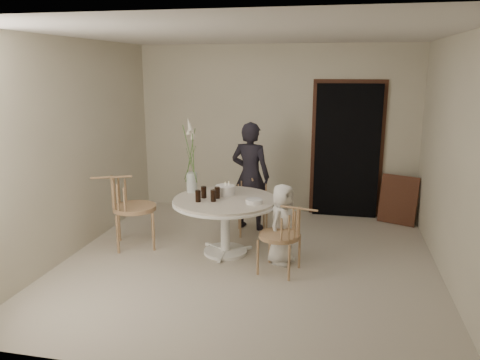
% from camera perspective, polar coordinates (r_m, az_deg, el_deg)
% --- Properties ---
extents(ground, '(4.50, 4.50, 0.00)m').
position_cam_1_polar(ground, '(5.84, 1.01, -10.04)').
color(ground, '#BDB6A2').
rests_on(ground, ground).
extents(room_shell, '(4.50, 4.50, 4.50)m').
position_cam_1_polar(room_shell, '(5.40, 1.08, 5.92)').
color(room_shell, silver).
rests_on(room_shell, ground).
extents(doorway, '(1.00, 0.10, 2.10)m').
position_cam_1_polar(doorway, '(7.55, 12.90, 3.42)').
color(doorway, black).
rests_on(doorway, ground).
extents(door_trim, '(1.12, 0.03, 2.22)m').
position_cam_1_polar(door_trim, '(7.58, 12.92, 3.91)').
color(door_trim, '#572C1D').
rests_on(door_trim, ground).
extents(table, '(1.33, 1.33, 0.73)m').
position_cam_1_polar(table, '(5.92, -1.83, -3.33)').
color(table, white).
rests_on(table, ground).
extents(picture_frame, '(0.58, 0.37, 0.74)m').
position_cam_1_polar(picture_frame, '(7.52, 18.74, -2.31)').
color(picture_frame, '#572C1D').
rests_on(picture_frame, ground).
extents(chair_far, '(0.52, 0.54, 0.80)m').
position_cam_1_polar(chair_far, '(6.78, 1.48, -2.01)').
color(chair_far, '#A97D5C').
rests_on(chair_far, ground).
extents(chair_right, '(0.55, 0.52, 0.82)m').
position_cam_1_polar(chair_right, '(5.39, 5.98, -6.08)').
color(chair_right, '#A97D5C').
rests_on(chair_right, ground).
extents(chair_left, '(0.71, 0.69, 0.98)m').
position_cam_1_polar(chair_left, '(6.32, -14.02, -2.46)').
color(chair_left, '#A97D5C').
rests_on(chair_left, ground).
extents(girl, '(0.64, 0.48, 1.59)m').
position_cam_1_polar(girl, '(6.82, 1.27, 0.48)').
color(girl, black).
rests_on(girl, ground).
extents(boy, '(0.47, 0.57, 0.99)m').
position_cam_1_polar(boy, '(5.70, 5.18, -5.36)').
color(boy, white).
rests_on(boy, ground).
extents(birthday_cake, '(0.25, 0.25, 0.17)m').
position_cam_1_polar(birthday_cake, '(6.05, -1.81, -1.25)').
color(birthday_cake, white).
rests_on(birthday_cake, table).
extents(cola_tumbler_a, '(0.07, 0.07, 0.14)m').
position_cam_1_polar(cola_tumbler_a, '(5.75, -5.13, -1.96)').
color(cola_tumbler_a, black).
rests_on(cola_tumbler_a, table).
extents(cola_tumbler_b, '(0.08, 0.08, 0.15)m').
position_cam_1_polar(cola_tumbler_b, '(5.76, -3.27, -1.92)').
color(cola_tumbler_b, black).
rests_on(cola_tumbler_b, table).
extents(cola_tumbler_c, '(0.09, 0.09, 0.15)m').
position_cam_1_polar(cola_tumbler_c, '(5.92, -4.44, -1.49)').
color(cola_tumbler_c, black).
rests_on(cola_tumbler_c, table).
extents(cola_tumbler_d, '(0.07, 0.07, 0.15)m').
position_cam_1_polar(cola_tumbler_d, '(5.89, -2.79, -1.55)').
color(cola_tumbler_d, black).
rests_on(cola_tumbler_d, table).
extents(plate_stack, '(0.23, 0.23, 0.05)m').
position_cam_1_polar(plate_stack, '(5.68, 1.71, -2.61)').
color(plate_stack, white).
rests_on(plate_stack, table).
extents(flower_vase, '(0.14, 0.14, 0.99)m').
position_cam_1_polar(flower_vase, '(6.15, -5.94, 1.68)').
color(flower_vase, silver).
rests_on(flower_vase, table).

